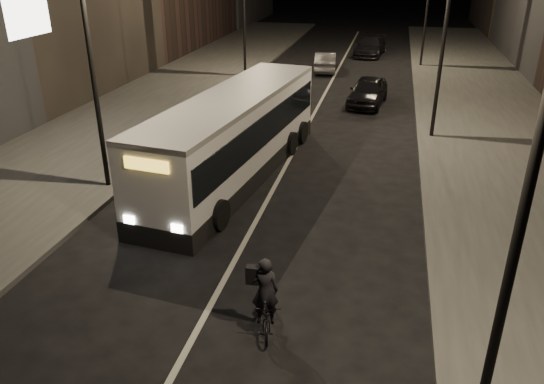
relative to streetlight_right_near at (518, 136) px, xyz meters
The scene contains 11 objects.
ground 8.55m from the streetlight_right_near, 143.12° to the left, with size 180.00×180.00×0.00m, color black.
sidewalk_right 19.02m from the streetlight_right_near, 80.02° to the left, with size 7.00×70.00×0.16m, color #363734.
sidewalk_left 23.31m from the streetlight_right_near, 127.54° to the left, with size 7.00×70.00×0.16m, color #363734.
streetlight_right_near is the anchor object (origin of this frame).
streetlight_right_mid 16.00m from the streetlight_right_near, 90.00° to the left, with size 1.20×0.44×8.12m.
streetlight_left_near 13.33m from the streetlight_right_near, 143.12° to the left, with size 1.20×0.44×8.12m.
city_bus 12.81m from the streetlight_right_near, 124.43° to the left, with size 3.79×11.44×3.03m.
cyclist_on_bicycle 6.38m from the streetlight_right_near, 153.91° to the left, with size 0.94×1.74×1.90m.
car_near 21.77m from the streetlight_right_near, 97.63° to the left, with size 1.71×4.26×1.45m, color black.
car_mid 30.10m from the streetlight_right_near, 101.90° to the left, with size 1.38×3.95×1.30m, color #3E3D40.
car_far 36.30m from the streetlight_right_near, 95.53° to the left, with size 2.02×4.98×1.44m, color black.
Camera 1 is at (3.63, -11.16, 7.58)m, focal length 35.00 mm.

